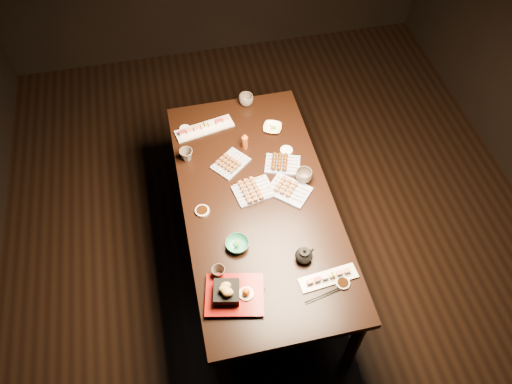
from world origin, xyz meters
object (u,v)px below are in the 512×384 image
(dining_table, at_px, (258,233))
(sushi_platter_near, at_px, (328,277))
(teapot, at_px, (304,254))
(yakitori_plate_right, at_px, (289,188))
(yakitori_plate_left, at_px, (231,162))
(tempura_tray, at_px, (234,292))
(edamame_bowl_cream, at_px, (272,128))
(condiment_bottle, at_px, (245,141))
(teacup_far_left, at_px, (186,155))
(teacup_far_right, at_px, (246,100))
(edamame_bowl_green, at_px, (237,244))
(teacup_mid_right, at_px, (304,176))
(yakitori_plate_center, at_px, (254,189))
(teacup_near_left, at_px, (219,272))
(sushi_platter_far, at_px, (204,127))

(dining_table, xyz_separation_m, sushi_platter_near, (0.26, -0.59, 0.39))
(teapot, bearing_deg, yakitori_plate_right, 66.83)
(dining_table, relative_size, yakitori_plate_left, 8.17)
(sushi_platter_near, relative_size, tempura_tray, 1.06)
(edamame_bowl_cream, distance_m, tempura_tray, 1.23)
(sushi_platter_near, relative_size, condiment_bottle, 2.65)
(yakitori_plate_left, xyz_separation_m, teacup_far_left, (-0.27, 0.11, 0.01))
(tempura_tray, distance_m, teacup_far_right, 1.46)
(sushi_platter_near, xyz_separation_m, edamame_bowl_cream, (-0.04, 1.14, -0.00))
(teacup_far_left, distance_m, condiment_bottle, 0.39)
(edamame_bowl_green, height_order, teacup_far_right, teacup_far_right)
(yakitori_plate_right, relative_size, condiment_bottle, 1.99)
(teacup_mid_right, bearing_deg, teacup_far_right, 105.85)
(yakitori_plate_center, bearing_deg, tempura_tray, -121.50)
(edamame_bowl_green, bearing_deg, condiment_bottle, 75.01)
(yakitori_plate_left, xyz_separation_m, edamame_bowl_green, (-0.08, -0.60, -0.01))
(tempura_tray, bearing_deg, yakitori_plate_right, 64.86)
(yakitori_plate_left, distance_m, teacup_far_left, 0.29)
(sushi_platter_near, xyz_separation_m, teacup_near_left, (-0.58, 0.15, 0.01))
(edamame_bowl_cream, bearing_deg, dining_table, -112.05)
(yakitori_plate_right, bearing_deg, teacup_far_right, 139.78)
(yakitori_plate_center, xyz_separation_m, yakitori_plate_left, (-0.10, 0.25, -0.00))
(yakitori_plate_left, height_order, teapot, teapot)
(teacup_near_left, distance_m, condiment_bottle, 0.94)
(dining_table, height_order, tempura_tray, tempura_tray)
(yakitori_plate_left, bearing_deg, condiment_bottle, 7.92)
(dining_table, distance_m, yakitori_plate_left, 0.52)
(tempura_tray, xyz_separation_m, teacup_far_right, (0.36, 1.42, -0.02))
(teapot, bearing_deg, sushi_platter_far, 91.02)
(yakitori_plate_left, height_order, teacup_far_left, teacup_far_left)
(yakitori_plate_center, relative_size, edamame_bowl_green, 1.77)
(teacup_mid_right, distance_m, teacup_far_right, 0.77)
(yakitori_plate_left, relative_size, teacup_far_right, 2.18)
(yakitori_plate_center, height_order, teacup_far_right, teacup_far_right)
(condiment_bottle, bearing_deg, yakitori_plate_left, -133.57)
(edamame_bowl_cream, bearing_deg, teacup_near_left, -118.44)
(sushi_platter_far, height_order, tempura_tray, tempura_tray)
(sushi_platter_near, distance_m, yakitori_plate_left, 0.98)
(yakitori_plate_right, relative_size, teacup_far_left, 2.84)
(yakitori_plate_center, distance_m, edamame_bowl_cream, 0.54)
(sushi_platter_far, height_order, teacup_mid_right, teacup_mid_right)
(teacup_far_left, relative_size, teacup_far_right, 0.85)
(tempura_tray, xyz_separation_m, teacup_near_left, (-0.06, 0.14, -0.02))
(tempura_tray, bearing_deg, teapot, 30.06)
(teacup_far_left, bearing_deg, dining_table, -48.26)
(sushi_platter_near, distance_m, teacup_near_left, 0.59)
(edamame_bowl_green, height_order, condiment_bottle, condiment_bottle)
(yakitori_plate_left, relative_size, condiment_bottle, 1.79)
(dining_table, bearing_deg, yakitori_plate_left, 110.10)
(yakitori_plate_right, height_order, edamame_bowl_cream, yakitori_plate_right)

